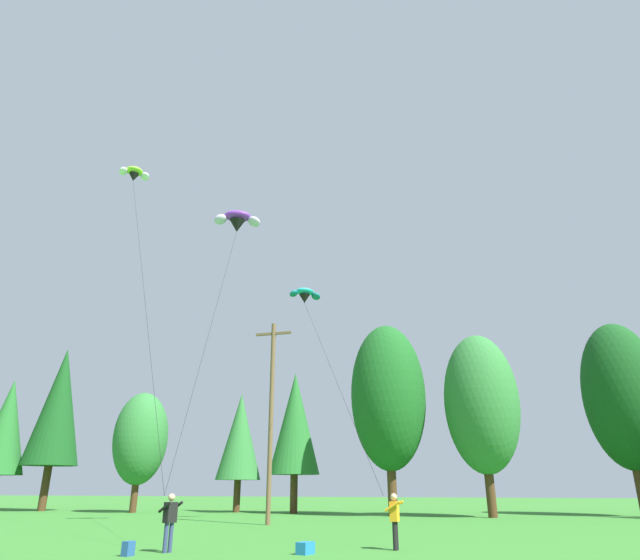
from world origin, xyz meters
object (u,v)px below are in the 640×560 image
object	(u,v)px
kite_flyer_mid	(395,516)
parafoil_kite_high_purple	(237,221)
utility_pole	(271,413)
parafoil_kite_mid_teal	(305,295)
kite_flyer_near	(170,517)
parafoil_kite_far_lime_white	(134,174)
backpack	(128,549)
picnic_cooler	(305,548)

from	to	relation	value
kite_flyer_mid	parafoil_kite_high_purple	distance (m)	19.68
utility_pole	kite_flyer_mid	xyz separation A→B (m)	(8.23, -10.45, -4.78)
parafoil_kite_high_purple	parafoil_kite_mid_teal	world-z (taller)	parafoil_kite_high_purple
kite_flyer_near	parafoil_kite_far_lime_white	size ratio (longest dim) A/B	0.08
parafoil_kite_high_purple	backpack	size ratio (longest dim) A/B	39.03
picnic_cooler	parafoil_kite_high_purple	bearing A→B (deg)	55.44
utility_pole	parafoil_kite_high_purple	size ratio (longest dim) A/B	0.71
kite_flyer_mid	parafoil_kite_far_lime_white	distance (m)	31.29
utility_pole	picnic_cooler	distance (m)	14.71
utility_pole	kite_flyer_near	world-z (taller)	utility_pole
kite_flyer_near	parafoil_kite_mid_teal	world-z (taller)	parafoil_kite_mid_teal
backpack	picnic_cooler	world-z (taller)	backpack
backpack	picnic_cooler	distance (m)	5.18
kite_flyer_near	picnic_cooler	bearing A→B (deg)	9.46
picnic_cooler	backpack	bearing A→B (deg)	127.97
kite_flyer_mid	parafoil_kite_far_lime_white	bearing A→B (deg)	151.63
kite_flyer_mid	parafoil_kite_far_lime_white	world-z (taller)	parafoil_kite_far_lime_white
parafoil_kite_high_purple	picnic_cooler	world-z (taller)	parafoil_kite_high_purple
utility_pole	kite_flyer_near	bearing A→B (deg)	-83.15
parafoil_kite_high_purple	parafoil_kite_far_lime_white	distance (m)	12.28
kite_flyer_near	parafoil_kite_far_lime_white	distance (m)	28.72
utility_pole	kite_flyer_near	xyz separation A→B (m)	(1.56, -13.01, -4.78)
utility_pole	kite_flyer_near	size ratio (longest dim) A/B	6.52
kite_flyer_mid	parafoil_kite_far_lime_white	size ratio (longest dim) A/B	0.08
utility_pole	picnic_cooler	bearing A→B (deg)	-64.87
utility_pole	parafoil_kite_far_lime_white	distance (m)	20.70
kite_flyer_mid	backpack	xyz separation A→B (m)	(-7.32, -3.65, -0.80)
parafoil_kite_high_purple	kite_flyer_mid	bearing A→B (deg)	-37.52
utility_pole	kite_flyer_near	distance (m)	13.95
kite_flyer_near	backpack	bearing A→B (deg)	-120.79
parafoil_kite_high_purple	backpack	distance (m)	19.82
kite_flyer_near	parafoil_kite_high_purple	bearing A→B (deg)	106.36
kite_flyer_near	parafoil_kite_high_purple	distance (m)	18.66
parafoil_kite_high_purple	picnic_cooler	bearing A→B (deg)	-52.29
parafoil_kite_far_lime_white	backpack	world-z (taller)	parafoil_kite_far_lime_white
kite_flyer_near	kite_flyer_mid	xyz separation A→B (m)	(6.67, 2.56, 0.00)
parafoil_kite_mid_teal	backpack	size ratio (longest dim) A/B	32.91
utility_pole	parafoil_kite_mid_teal	bearing A→B (deg)	53.97
parafoil_kite_high_purple	picnic_cooler	distance (m)	20.08
kite_flyer_mid	picnic_cooler	distance (m)	3.19
parafoil_kite_far_lime_white	picnic_cooler	distance (m)	31.14
parafoil_kite_mid_teal	backpack	distance (m)	20.66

